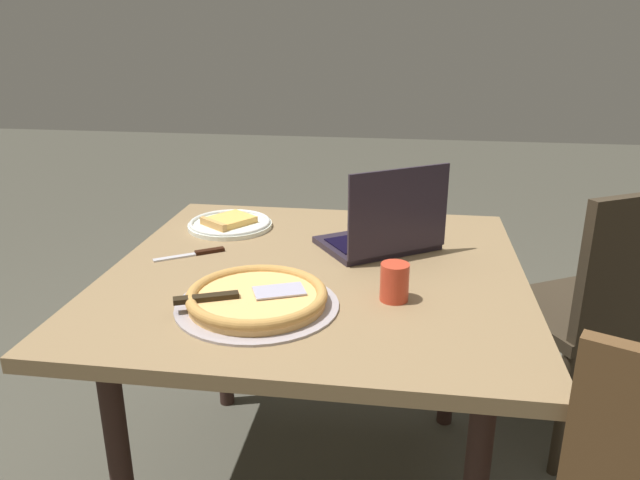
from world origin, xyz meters
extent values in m
cube|color=olive|center=(0.00, 0.00, 0.71)|extent=(1.08, 1.07, 0.04)
cylinder|color=#301E19|center=(-0.40, -0.40, 0.35)|extent=(0.05, 0.05, 0.69)
cylinder|color=#301E19|center=(-0.40, 0.40, 0.35)|extent=(0.05, 0.05, 0.69)
cylinder|color=#301E19|center=(0.40, 0.40, 0.35)|extent=(0.05, 0.05, 0.69)
cube|color=#261E2B|center=(0.15, 0.20, 0.74)|extent=(0.38, 0.35, 0.02)
cube|color=black|center=(0.15, 0.20, 0.75)|extent=(0.30, 0.26, 0.00)
cube|color=#261E2B|center=(0.21, 0.10, 0.86)|extent=(0.26, 0.18, 0.23)
cube|color=#85ACF6|center=(0.21, 0.10, 0.86)|extent=(0.23, 0.16, 0.21)
cylinder|color=white|center=(-0.32, 0.30, 0.74)|extent=(0.27, 0.27, 0.01)
torus|color=silver|center=(-0.32, 0.30, 0.75)|extent=(0.26, 0.26, 0.01)
cube|color=#E5AB50|center=(-0.32, 0.30, 0.75)|extent=(0.17, 0.18, 0.02)
cube|color=tan|center=(-0.36, 0.25, 0.75)|extent=(0.11, 0.08, 0.03)
cylinder|color=#A39A9E|center=(-0.10, -0.24, 0.73)|extent=(0.38, 0.38, 0.01)
cylinder|color=#E7AF65|center=(-0.10, -0.24, 0.75)|extent=(0.31, 0.31, 0.02)
torus|color=#BC8845|center=(-0.10, -0.24, 0.76)|extent=(0.32, 0.32, 0.03)
cube|color=#ADA9C1|center=(-0.05, -0.22, 0.76)|extent=(0.13, 0.11, 0.00)
cube|color=black|center=(-0.20, -0.29, 0.76)|extent=(0.14, 0.08, 0.01)
cube|color=#BBB9BF|center=(-0.38, 0.03, 0.73)|extent=(0.13, 0.10, 0.00)
cube|color=black|center=(-0.32, 0.07, 0.73)|extent=(0.08, 0.06, 0.01)
cylinder|color=red|center=(0.21, -0.16, 0.77)|extent=(0.07, 0.07, 0.09)
cylinder|color=#40270F|center=(0.21, -0.16, 0.80)|extent=(0.06, 0.06, 0.01)
cube|color=#342A1E|center=(0.80, 0.43, 0.45)|extent=(0.55, 0.55, 0.04)
cube|color=#342A1E|center=(0.89, 0.27, 0.68)|extent=(0.35, 0.22, 0.43)
cylinder|color=#342A1E|center=(0.87, 0.68, 0.21)|extent=(0.03, 0.03, 0.43)
cylinder|color=#342A1E|center=(0.55, 0.50, 0.21)|extent=(0.03, 0.03, 0.43)
cylinder|color=#342A1E|center=(0.73, 0.18, 0.21)|extent=(0.03, 0.03, 0.43)
camera|label=1|loc=(0.22, -1.46, 1.34)|focal=34.02mm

